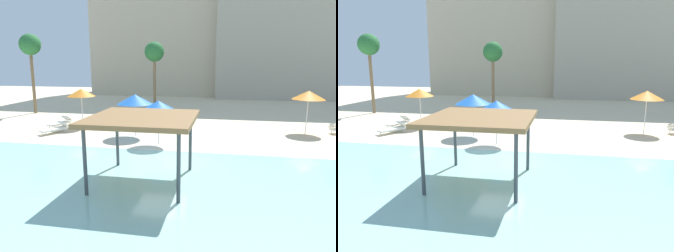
% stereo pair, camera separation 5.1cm
% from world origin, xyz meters
% --- Properties ---
extents(ground_plane, '(80.00, 80.00, 0.00)m').
position_xyz_m(ground_plane, '(0.00, 0.00, 0.00)').
color(ground_plane, beige).
extents(lagoon_water, '(44.00, 13.50, 0.04)m').
position_xyz_m(lagoon_water, '(0.00, -5.25, 0.02)').
color(lagoon_water, '#99D1C6').
rests_on(lagoon_water, ground).
extents(shade_pavilion, '(4.05, 4.05, 2.70)m').
position_xyz_m(shade_pavilion, '(-0.10, -2.92, 2.52)').
color(shade_pavilion, '#42474C').
rests_on(shade_pavilion, ground).
extents(beach_umbrella_orange_0, '(2.04, 2.04, 2.79)m').
position_xyz_m(beach_umbrella_orange_0, '(-7.42, 6.90, 2.51)').
color(beach_umbrella_orange_0, silver).
rests_on(beach_umbrella_orange_0, ground).
extents(beach_umbrella_blue_1, '(2.27, 2.27, 2.70)m').
position_xyz_m(beach_umbrella_blue_1, '(-2.70, 4.74, 2.38)').
color(beach_umbrella_blue_1, silver).
rests_on(beach_umbrella_blue_1, ground).
extents(beach_umbrella_orange_2, '(2.14, 2.14, 2.84)m').
position_xyz_m(beach_umbrella_orange_2, '(8.44, 7.81, 2.54)').
color(beach_umbrella_orange_2, silver).
rests_on(beach_umbrella_orange_2, ground).
extents(beach_umbrella_blue_3, '(2.04, 2.04, 2.56)m').
position_xyz_m(beach_umbrella_blue_3, '(-0.77, 2.94, 2.27)').
color(beach_umbrella_blue_3, silver).
rests_on(beach_umbrella_blue_3, ground).
extents(lounge_chair_0, '(1.16, 1.99, 0.74)m').
position_xyz_m(lounge_chair_0, '(-8.94, 6.46, 0.33)').
color(lounge_chair_0, white).
rests_on(lounge_chair_0, ground).
extents(lounge_chair_1, '(1.46, 1.94, 0.74)m').
position_xyz_m(lounge_chair_1, '(-8.21, 4.48, 0.33)').
color(lounge_chair_1, white).
rests_on(lounge_chair_1, ground).
extents(palm_tree_0, '(1.90, 1.90, 7.18)m').
position_xyz_m(palm_tree_0, '(-14.50, 11.77, 6.03)').
color(palm_tree_0, brown).
rests_on(palm_tree_0, ground).
extents(palm_tree_1, '(1.90, 1.90, 6.60)m').
position_xyz_m(palm_tree_1, '(-3.98, 15.81, 5.48)').
color(palm_tree_1, brown).
rests_on(palm_tree_1, ground).
extents(hotel_block_0, '(20.84, 11.65, 21.82)m').
position_xyz_m(hotel_block_0, '(-5.60, 33.60, 10.91)').
color(hotel_block_0, beige).
rests_on(hotel_block_0, ground).
extents(hotel_block_1, '(23.67, 10.33, 19.86)m').
position_xyz_m(hotel_block_1, '(13.38, 30.97, 9.93)').
color(hotel_block_1, '#B2A893').
rests_on(hotel_block_1, ground).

